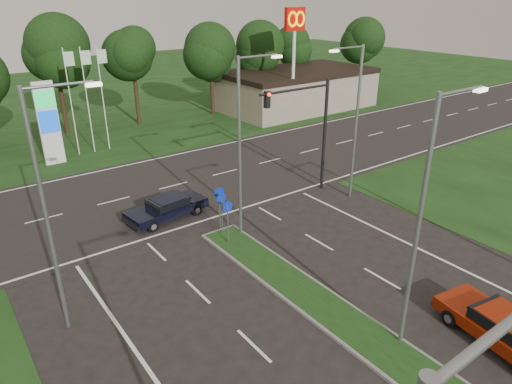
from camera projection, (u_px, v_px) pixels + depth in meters
verge_far at (40, 103)px, 52.03m from camera, size 160.00×50.00×0.02m
cross_road at (159, 189)px, 29.19m from camera, size 160.00×12.00×0.02m
commercial_building at (296, 89)px, 49.23m from camera, size 16.00×9.00×4.00m
streetlight_median_near at (424, 215)px, 14.45m from camera, size 2.53×0.22×9.00m
streetlight_median_far at (243, 140)px, 21.81m from camera, size 2.53×0.22×9.00m
streetlight_left_far at (50, 203)px, 15.27m from camera, size 2.53×0.22×9.00m
streetlight_right_far at (354, 116)px, 26.07m from camera, size 2.53×0.22×9.00m
traffic_signal at (310, 121)px, 26.83m from camera, size 5.10×0.42×7.00m
median_signs at (223, 206)px, 22.91m from camera, size 1.16×1.76×2.38m
gas_pylon at (51, 121)px, 32.51m from camera, size 5.80×1.26×8.00m
mcdonalds_sign at (295, 36)px, 41.68m from camera, size 2.20×0.47×10.40m
treeline_far at (71, 54)px, 38.25m from camera, size 6.00×6.00×9.90m
red_sedan at (503, 327)px, 16.12m from camera, size 2.61×4.86×1.27m
navy_sedan at (167, 207)px, 25.22m from camera, size 4.65×2.37×1.23m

